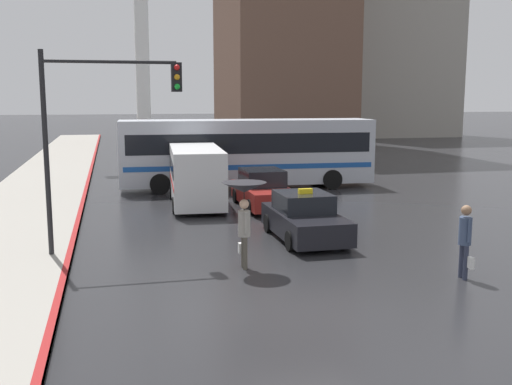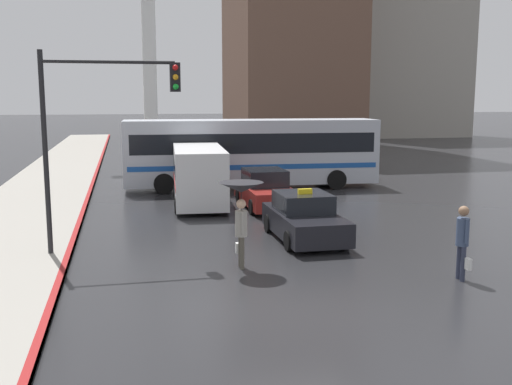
# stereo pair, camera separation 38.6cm
# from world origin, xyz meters

# --- Properties ---
(ground_plane) EXTENTS (300.00, 300.00, 0.00)m
(ground_plane) POSITION_xyz_m (0.00, 0.00, 0.00)
(ground_plane) COLOR #262628
(taxi) EXTENTS (1.91, 4.12, 1.63)m
(taxi) POSITION_xyz_m (1.92, 6.06, 0.67)
(taxi) COLOR black
(taxi) RESTS_ON ground_plane
(sedan_red) EXTENTS (1.91, 4.44, 1.54)m
(sedan_red) POSITION_xyz_m (2.03, 11.77, 0.69)
(sedan_red) COLOR maroon
(sedan_red) RESTS_ON ground_plane
(ambulance_van) EXTENTS (2.41, 5.85, 2.39)m
(ambulance_van) POSITION_xyz_m (-0.55, 12.98, 1.33)
(ambulance_van) COLOR silver
(ambulance_van) RESTS_ON ground_plane
(city_bus) EXTENTS (12.43, 3.15, 3.37)m
(city_bus) POSITION_xyz_m (2.57, 17.07, 1.87)
(city_bus) COLOR #B2B7C1
(city_bus) RESTS_ON ground_plane
(pedestrian_with_umbrella) EXTENTS (1.17, 1.17, 2.29)m
(pedestrian_with_umbrella) POSITION_xyz_m (-0.64, 3.31, 1.88)
(pedestrian_with_umbrella) COLOR #4C473D
(pedestrian_with_umbrella) RESTS_ON ground_plane
(pedestrian_man) EXTENTS (0.33, 0.60, 1.86)m
(pedestrian_man) POSITION_xyz_m (4.44, 1.12, 1.09)
(pedestrian_man) COLOR #2D3347
(pedestrian_man) RESTS_ON ground_plane
(traffic_light) EXTENTS (3.76, 0.38, 5.70)m
(traffic_light) POSITION_xyz_m (-4.17, 5.35, 3.98)
(traffic_light) COLOR black
(traffic_light) RESTS_ON ground_plane
(building_tower_far) EXTENTS (14.58, 9.95, 25.34)m
(building_tower_far) POSITION_xyz_m (27.20, 53.39, 12.67)
(building_tower_far) COLOR #A39E93
(building_tower_far) RESTS_ON ground_plane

